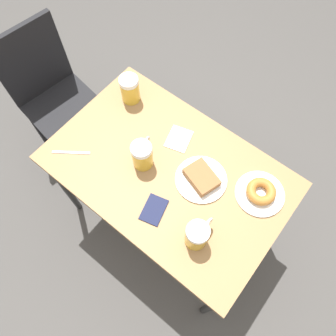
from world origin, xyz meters
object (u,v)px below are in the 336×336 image
Objects in this scene: fork at (71,152)px; beer_mug_left at (142,155)px; plate_with_cake at (201,178)px; beer_mug_center at (197,235)px; beer_mug_right at (130,89)px; chair at (49,87)px; napkin_folded at (179,139)px; passport_near_edge at (154,210)px; plate_with_donut at (260,192)px.

beer_mug_left is at bearing -59.68° from fork.
plate_with_cake is 1.62× the size of beer_mug_center.
beer_mug_right is 0.42m from fork.
beer_mug_center is at bearing -92.44° from chair.
beer_mug_center is 0.95× the size of fork.
napkin_folded is 1.05× the size of passport_near_edge.
plate_with_donut is 0.45m from napkin_folded.
plate_with_cake is 0.25m from passport_near_edge.
plate_with_cake is at bearing -64.46° from fork.
beer_mug_left and beer_mug_center have the same top height.
beer_mug_right reaches higher than napkin_folded.
plate_with_donut is at bearing -93.13° from beer_mug_right.
chair is 1.28m from beer_mug_center.
plate_with_donut is 1.43× the size of napkin_folded.
beer_mug_left is at bearing 111.51° from plate_with_donut.
chair is at bearing 105.15° from beer_mug_right.
plate_with_donut is 0.54m from beer_mug_left.
plate_with_donut reaches higher than passport_near_edge.
beer_mug_center is 0.23m from passport_near_edge.
napkin_folded is at bearing 63.04° from plate_with_cake.
chair reaches higher than fork.
plate_with_donut reaches higher than fork.
beer_mug_center reaches higher than passport_near_edge.
chair reaches higher than passport_near_edge.
beer_mug_left is 0.25m from passport_near_edge.
plate_with_cake is at bearing -105.17° from beer_mug_right.
fork is at bearing 120.32° from beer_mug_left.
chair is at bearing 79.43° from beer_mug_center.
beer_mug_left reaches higher than fork.
plate_with_cake is 1.62× the size of beer_mug_left.
chair is 6.35× the size of beer_mug_left.
beer_mug_left is at bearing 109.59° from plate_with_cake.
beer_mug_center is 1.00× the size of beer_mug_right.
beer_mug_right is at bearing -1.41° from fork.
passport_near_edge is (-0.24, 0.08, -0.01)m from plate_with_cake.
plate_with_cake is 1.54× the size of napkin_folded.
passport_near_edge is at bearing 137.51° from plate_with_donut.
beer_mug_right is at bearing -66.71° from chair.
plate_with_donut is 1.51× the size of beer_mug_center.
beer_mug_right reaches higher than fork.
plate_with_cake is at bearing -17.37° from passport_near_edge.
passport_near_edge is (-0.24, -1.01, 0.19)m from chair.
plate_with_donut is at bearing -68.49° from beer_mug_left.
beer_mug_right is at bearing 74.83° from plate_with_cake.
beer_mug_right is 0.99× the size of passport_near_edge.
beer_mug_center reaches higher than plate_with_donut.
fork is (-0.17, 0.30, -0.07)m from beer_mug_left.
plate_with_donut is at bearing -65.06° from fork.
chair is 1.11m from plate_with_cake.
beer_mug_left is 0.35m from fork.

